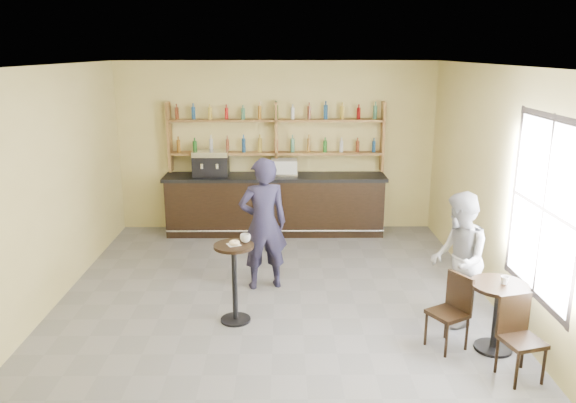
{
  "coord_description": "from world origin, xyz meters",
  "views": [
    {
      "loc": [
        0.14,
        -7.1,
        3.39
      ],
      "look_at": [
        0.2,
        0.8,
        1.25
      ],
      "focal_mm": 35.0,
      "sensor_mm": 36.0,
      "label": 1
    }
  ],
  "objects_px": {
    "pastry_case": "(284,167)",
    "chair_west": "(448,313)",
    "patron_second": "(458,260)",
    "espresso_machine": "(211,163)",
    "bar_counter": "(275,204)",
    "man_main": "(263,224)",
    "chair_south": "(522,340)",
    "cafe_table": "(496,317)",
    "pedestal_table": "(235,283)"
  },
  "relations": [
    {
      "from": "pastry_case",
      "to": "chair_west",
      "type": "xyz_separation_m",
      "value": [
        1.89,
        -4.32,
        -0.83
      ]
    },
    {
      "from": "patron_second",
      "to": "chair_west",
      "type": "bearing_deg",
      "value": -13.55
    },
    {
      "from": "espresso_machine",
      "to": "bar_counter",
      "type": "bearing_deg",
      "value": 0.27
    },
    {
      "from": "man_main",
      "to": "chair_south",
      "type": "xyz_separation_m",
      "value": [
        2.79,
        -2.43,
        -0.52
      ]
    },
    {
      "from": "espresso_machine",
      "to": "cafe_table",
      "type": "bearing_deg",
      "value": -48.74
    },
    {
      "from": "espresso_machine",
      "to": "pedestal_table",
      "type": "height_order",
      "value": "espresso_machine"
    },
    {
      "from": "bar_counter",
      "to": "pastry_case",
      "type": "xyz_separation_m",
      "value": [
        0.17,
        0.0,
        0.71
      ]
    },
    {
      "from": "chair_south",
      "to": "patron_second",
      "type": "distance_m",
      "value": 1.38
    },
    {
      "from": "bar_counter",
      "to": "chair_south",
      "type": "xyz_separation_m",
      "value": [
        2.66,
        -4.97,
        -0.11
      ]
    },
    {
      "from": "pastry_case",
      "to": "pedestal_table",
      "type": "height_order",
      "value": "pastry_case"
    },
    {
      "from": "man_main",
      "to": "patron_second",
      "type": "bearing_deg",
      "value": 141.43
    },
    {
      "from": "chair_west",
      "to": "patron_second",
      "type": "distance_m",
      "value": 0.81
    },
    {
      "from": "man_main",
      "to": "patron_second",
      "type": "relative_size",
      "value": 1.13
    },
    {
      "from": "espresso_machine",
      "to": "pastry_case",
      "type": "xyz_separation_m",
      "value": [
        1.36,
        0.0,
        -0.08
      ]
    },
    {
      "from": "pastry_case",
      "to": "man_main",
      "type": "distance_m",
      "value": 2.58
    },
    {
      "from": "man_main",
      "to": "cafe_table",
      "type": "relative_size",
      "value": 2.35
    },
    {
      "from": "cafe_table",
      "to": "chair_south",
      "type": "relative_size",
      "value": 0.92
    },
    {
      "from": "espresso_machine",
      "to": "chair_south",
      "type": "xyz_separation_m",
      "value": [
        3.85,
        -4.97,
        -0.9
      ]
    },
    {
      "from": "bar_counter",
      "to": "chair_west",
      "type": "xyz_separation_m",
      "value": [
        2.06,
        -4.32,
        -0.12
      ]
    },
    {
      "from": "espresso_machine",
      "to": "man_main",
      "type": "relative_size",
      "value": 0.34
    },
    {
      "from": "pedestal_table",
      "to": "cafe_table",
      "type": "relative_size",
      "value": 1.26
    },
    {
      "from": "pedestal_table",
      "to": "cafe_table",
      "type": "bearing_deg",
      "value": -13.55
    },
    {
      "from": "pedestal_table",
      "to": "chair_west",
      "type": "bearing_deg",
      "value": -15.3
    },
    {
      "from": "chair_west",
      "to": "man_main",
      "type": "bearing_deg",
      "value": -158.89
    },
    {
      "from": "chair_south",
      "to": "patron_second",
      "type": "bearing_deg",
      "value": 88.7
    },
    {
      "from": "bar_counter",
      "to": "chair_west",
      "type": "bearing_deg",
      "value": -64.48
    },
    {
      "from": "pedestal_table",
      "to": "patron_second",
      "type": "distance_m",
      "value": 2.83
    },
    {
      "from": "patron_second",
      "to": "man_main",
      "type": "bearing_deg",
      "value": -104.55
    },
    {
      "from": "bar_counter",
      "to": "cafe_table",
      "type": "relative_size",
      "value": 5.01
    },
    {
      "from": "chair_south",
      "to": "pastry_case",
      "type": "bearing_deg",
      "value": 101.33
    },
    {
      "from": "bar_counter",
      "to": "pedestal_table",
      "type": "xyz_separation_m",
      "value": [
        -0.46,
        -3.63,
        -0.04
      ]
    },
    {
      "from": "pedestal_table",
      "to": "chair_west",
      "type": "height_order",
      "value": "pedestal_table"
    },
    {
      "from": "cafe_table",
      "to": "pedestal_table",
      "type": "bearing_deg",
      "value": 166.45
    },
    {
      "from": "chair_south",
      "to": "patron_second",
      "type": "relative_size",
      "value": 0.52
    },
    {
      "from": "pedestal_table",
      "to": "chair_south",
      "type": "height_order",
      "value": "pedestal_table"
    },
    {
      "from": "pedestal_table",
      "to": "bar_counter",
      "type": "bearing_deg",
      "value": 82.75
    },
    {
      "from": "pastry_case",
      "to": "chair_south",
      "type": "relative_size",
      "value": 0.56
    },
    {
      "from": "man_main",
      "to": "chair_west",
      "type": "distance_m",
      "value": 2.87
    },
    {
      "from": "bar_counter",
      "to": "cafe_table",
      "type": "bearing_deg",
      "value": -59.14
    },
    {
      "from": "pedestal_table",
      "to": "patron_second",
      "type": "bearing_deg",
      "value": -1.18
    },
    {
      "from": "bar_counter",
      "to": "cafe_table",
      "type": "height_order",
      "value": "bar_counter"
    },
    {
      "from": "chair_west",
      "to": "espresso_machine",
      "type": "bearing_deg",
      "value": -172.91
    },
    {
      "from": "bar_counter",
      "to": "chair_south",
      "type": "bearing_deg",
      "value": -61.83
    },
    {
      "from": "pedestal_table",
      "to": "patron_second",
      "type": "relative_size",
      "value": 0.61
    },
    {
      "from": "chair_west",
      "to": "chair_south",
      "type": "distance_m",
      "value": 0.88
    },
    {
      "from": "chair_south",
      "to": "espresso_machine",
      "type": "bearing_deg",
      "value": 112.46
    },
    {
      "from": "espresso_machine",
      "to": "patron_second",
      "type": "bearing_deg",
      "value": -46.0
    },
    {
      "from": "pastry_case",
      "to": "patron_second",
      "type": "distance_m",
      "value": 4.3
    },
    {
      "from": "chair_west",
      "to": "chair_south",
      "type": "height_order",
      "value": "chair_south"
    },
    {
      "from": "pastry_case",
      "to": "bar_counter",
      "type": "bearing_deg",
      "value": -172.99
    }
  ]
}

